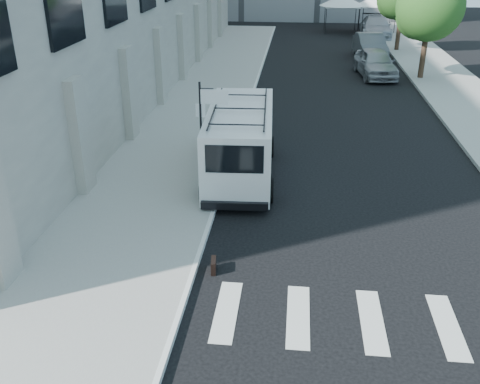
% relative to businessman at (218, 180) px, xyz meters
% --- Properties ---
extents(ground, '(120.00, 120.00, 0.00)m').
position_rel_businessman_xyz_m(ground, '(1.90, -1.91, -0.99)').
color(ground, black).
rests_on(ground, ground).
extents(sidewalk_left, '(4.50, 48.00, 0.15)m').
position_rel_businessman_xyz_m(sidewalk_left, '(-2.35, 14.09, -0.91)').
color(sidewalk_left, gray).
rests_on(sidewalk_left, ground).
extents(sidewalk_right, '(4.00, 56.00, 0.15)m').
position_rel_businessman_xyz_m(sidewalk_right, '(10.90, 18.09, -0.91)').
color(sidewalk_right, gray).
rests_on(sidewalk_right, ground).
extents(sign_pole, '(1.03, 0.07, 3.50)m').
position_rel_businessman_xyz_m(sign_pole, '(-0.46, 1.29, 1.66)').
color(sign_pole, black).
rests_on(sign_pole, sidewalk_left).
extents(tree_near, '(3.80, 3.83, 6.03)m').
position_rel_businessman_xyz_m(tree_near, '(9.40, 18.24, 2.99)').
color(tree_near, black).
rests_on(tree_near, ground).
extents(tent_left, '(4.00, 4.00, 3.20)m').
position_rel_businessman_xyz_m(tent_left, '(5.90, 36.09, 1.72)').
color(tent_left, black).
rests_on(tent_left, ground).
extents(tent_right, '(4.00, 4.00, 3.20)m').
position_rel_businessman_xyz_m(tent_right, '(9.10, 36.59, 1.72)').
color(tent_right, black).
rests_on(tent_right, ground).
extents(businessman, '(0.85, 0.74, 1.98)m').
position_rel_businessman_xyz_m(businessman, '(0.00, 0.00, 0.00)').
color(businessman, '#3E3E40').
rests_on(businessman, ground).
extents(briefcase, '(0.17, 0.45, 0.34)m').
position_rel_businessman_xyz_m(briefcase, '(0.37, -3.37, -0.82)').
color(briefcase, black).
rests_on(briefcase, ground).
extents(suitcase, '(0.26, 0.38, 0.99)m').
position_rel_businessman_xyz_m(suitcase, '(0.00, 0.84, -0.73)').
color(suitcase, black).
rests_on(suitcase, ground).
extents(cargo_van, '(2.54, 6.59, 2.43)m').
position_rel_businessman_xyz_m(cargo_van, '(0.39, 2.81, 0.27)').
color(cargo_van, silver).
rests_on(cargo_van, ground).
extents(parked_car_a, '(2.50, 5.07, 1.66)m').
position_rel_businessman_xyz_m(parked_car_a, '(6.90, 18.68, -0.16)').
color(parked_car_a, '#95979C').
rests_on(parked_car_a, ground).
extents(parked_car_b, '(2.08, 5.16, 1.67)m').
position_rel_businessman_xyz_m(parked_car_b, '(7.21, 24.40, -0.16)').
color(parked_car_b, '#4C4F52').
rests_on(parked_car_b, ground).
extents(parked_car_c, '(2.62, 5.99, 1.71)m').
position_rel_businessman_xyz_m(parked_car_c, '(8.70, 33.68, -0.13)').
color(parked_car_c, '#A1A3A9').
rests_on(parked_car_c, ground).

